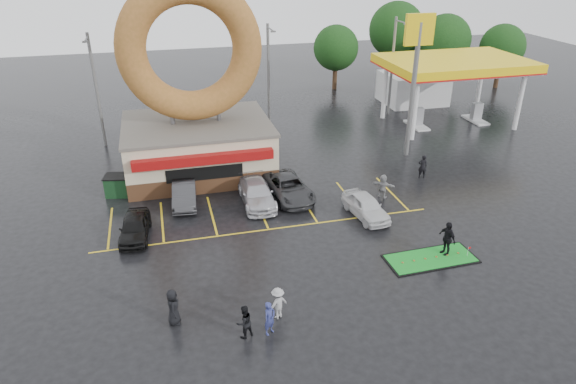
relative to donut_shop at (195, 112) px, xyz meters
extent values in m
plane|color=black|center=(3.00, -12.97, -4.46)|extent=(120.00, 120.00, 0.00)
cube|color=#472B19|center=(0.00, 0.03, -3.86)|extent=(10.00, 8.00, 1.20)
cube|color=beige|center=(0.00, 0.03, -2.11)|extent=(10.00, 8.00, 2.30)
cube|color=#59544C|center=(0.00, 0.03, -0.86)|extent=(10.20, 8.20, 0.20)
cube|color=maroon|center=(0.00, -4.27, -1.86)|extent=(9.00, 0.60, 0.60)
cylinder|color=slate|center=(-1.60, 0.03, -0.16)|extent=(0.30, 0.30, 1.20)
cylinder|color=slate|center=(1.60, 0.03, -0.16)|extent=(0.30, 0.30, 1.20)
torus|color=brown|center=(0.00, 0.03, 4.24)|extent=(9.60, 2.00, 9.60)
cylinder|color=silver|center=(18.00, 2.03, -1.96)|extent=(0.40, 0.40, 5.00)
cylinder|color=silver|center=(28.00, 2.03, -1.96)|extent=(0.40, 0.40, 5.00)
cylinder|color=silver|center=(18.00, 8.03, -1.96)|extent=(0.40, 0.40, 5.00)
cylinder|color=silver|center=(28.00, 8.03, -1.96)|extent=(0.40, 0.40, 5.00)
cube|color=silver|center=(23.00, 5.03, 0.79)|extent=(12.00, 8.00, 0.50)
cube|color=yellow|center=(23.00, 5.03, 1.09)|extent=(12.30, 8.30, 0.70)
cube|color=#99999E|center=(20.00, 5.03, -3.56)|extent=(0.90, 0.60, 1.60)
cube|color=#99999E|center=(26.00, 5.03, -3.56)|extent=(0.90, 0.60, 1.60)
cube|color=silver|center=(23.00, 12.03, -2.96)|extent=(6.00, 5.00, 3.00)
cylinder|color=slate|center=(16.00, -0.97, 0.54)|extent=(0.36, 0.36, 10.00)
cube|color=yellow|center=(16.00, -0.97, 5.04)|extent=(2.20, 0.30, 2.20)
cylinder|color=slate|center=(-7.00, 7.03, 0.04)|extent=(0.24, 0.24, 9.00)
cylinder|color=slate|center=(-7.00, 6.03, 4.24)|extent=(0.12, 2.00, 0.12)
cube|color=slate|center=(-7.00, 5.03, 4.19)|extent=(0.40, 0.18, 0.12)
cylinder|color=slate|center=(7.00, 8.03, 0.04)|extent=(0.24, 0.24, 9.00)
cylinder|color=slate|center=(7.00, 7.03, 4.24)|extent=(0.12, 2.00, 0.12)
cube|color=slate|center=(7.00, 6.03, 4.19)|extent=(0.40, 0.18, 0.12)
cylinder|color=slate|center=(19.00, 9.03, 0.04)|extent=(0.24, 0.24, 9.00)
cylinder|color=slate|center=(19.00, 8.03, 4.24)|extent=(0.12, 2.00, 0.12)
cube|color=slate|center=(19.00, 7.03, 4.19)|extent=(0.40, 0.18, 0.12)
cylinder|color=#332114|center=(29.00, 17.03, -3.02)|extent=(0.50, 0.50, 2.88)
sphere|color=black|center=(29.00, 17.03, 0.74)|extent=(5.60, 5.60, 5.60)
cylinder|color=#332114|center=(35.00, 15.03, -3.20)|extent=(0.50, 0.50, 2.52)
sphere|color=black|center=(35.00, 15.03, 0.09)|extent=(4.90, 4.90, 4.90)
cylinder|color=#332114|center=(25.00, 21.03, -2.84)|extent=(0.50, 0.50, 3.24)
sphere|color=black|center=(25.00, 21.03, 1.39)|extent=(6.30, 6.30, 6.30)
cylinder|color=#332114|center=(17.00, 19.03, -3.20)|extent=(0.50, 0.50, 2.52)
sphere|color=black|center=(17.00, 19.03, 0.09)|extent=(4.90, 4.90, 4.90)
imported|color=black|center=(-4.50, -8.49, -3.81)|extent=(1.95, 4.01, 1.32)
imported|color=#2D2D30|center=(-1.47, -4.97, -3.78)|extent=(1.79, 4.29, 1.38)
imported|color=#B7B6BB|center=(3.01, -6.10, -3.77)|extent=(2.00, 4.81, 1.39)
imported|color=#323335|center=(5.16, -5.82, -3.76)|extent=(2.86, 5.28, 1.40)
imported|color=silver|center=(9.08, -9.47, -3.79)|extent=(2.10, 4.16, 1.36)
imported|color=navy|center=(1.14, -18.13, -3.67)|extent=(0.70, 0.64, 1.59)
imported|color=black|center=(0.06, -18.07, -3.69)|extent=(0.93, 0.84, 1.56)
imported|color=#98999B|center=(1.71, -17.22, -3.69)|extent=(1.15, 0.94, 1.55)
imported|color=black|center=(-2.79, -16.44, -3.59)|extent=(0.62, 0.89, 1.74)
imported|color=black|center=(11.62, -14.49, -3.48)|extent=(0.71, 1.23, 1.97)
imported|color=gray|center=(11.11, -7.38, -3.66)|extent=(1.46, 1.31, 1.61)
imported|color=black|center=(15.09, -5.24, -3.59)|extent=(0.72, 0.57, 1.74)
cube|color=#173D1E|center=(-5.46, -2.68, -3.81)|extent=(2.00, 1.54, 1.30)
cube|color=black|center=(10.65, -14.75, -4.44)|extent=(4.90, 2.22, 0.06)
cube|color=#168825|center=(10.65, -14.75, -4.40)|extent=(4.67, 1.99, 0.03)
cylinder|color=silver|center=(12.64, -15.03, -4.13)|extent=(0.02, 0.02, 0.55)
cube|color=red|center=(12.71, -15.03, -3.91)|extent=(0.14, 0.01, 0.10)
camera|label=1|loc=(-2.41, -34.90, 10.81)|focal=32.00mm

